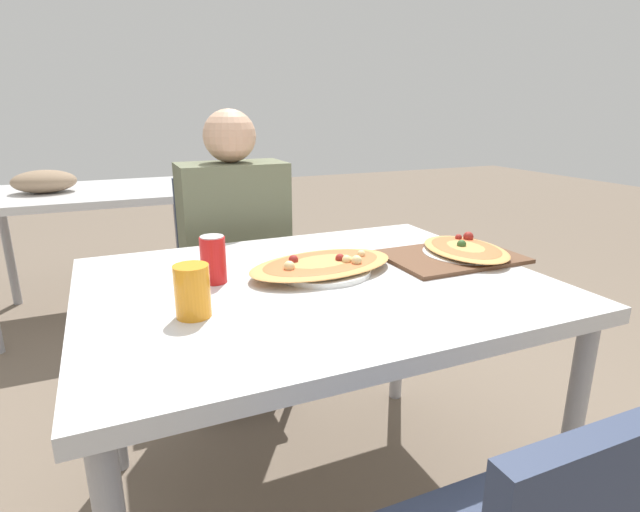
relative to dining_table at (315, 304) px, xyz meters
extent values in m
plane|color=#6B5B4C|center=(0.00, 0.00, -0.66)|extent=(14.00, 14.00, 0.00)
cube|color=silver|center=(0.00, 0.00, 0.05)|extent=(1.19, 0.93, 0.04)
cylinder|color=#99999E|center=(0.54, -0.41, -0.31)|extent=(0.05, 0.05, 0.69)
cylinder|color=#99999E|center=(-0.54, 0.41, -0.31)|extent=(0.05, 0.05, 0.69)
cylinder|color=#99999E|center=(0.54, 0.41, -0.31)|extent=(0.05, 0.05, 0.69)
cube|color=#2D3851|center=(-0.04, 0.73, -0.21)|extent=(0.40, 0.40, 0.04)
cube|color=#2D3851|center=(-0.04, 0.91, 0.02)|extent=(0.38, 0.03, 0.42)
cylinder|color=#38383D|center=(0.13, 0.56, -0.44)|extent=(0.03, 0.03, 0.43)
cylinder|color=#38383D|center=(-0.21, 0.56, -0.44)|extent=(0.03, 0.03, 0.43)
cylinder|color=#38383D|center=(0.13, 0.90, -0.44)|extent=(0.03, 0.03, 0.43)
cylinder|color=#38383D|center=(-0.21, 0.90, -0.44)|extent=(0.03, 0.03, 0.43)
cylinder|color=#2D2D38|center=(0.05, 0.61, -0.42)|extent=(0.10, 0.10, 0.47)
cylinder|color=#2D2D38|center=(-0.13, 0.61, -0.42)|extent=(0.10, 0.10, 0.47)
cube|color=#60664C|center=(-0.04, 0.70, 0.06)|extent=(0.40, 0.22, 0.50)
sphere|color=tan|center=(-0.04, 0.70, 0.41)|extent=(0.19, 0.19, 0.19)
cylinder|color=white|center=(0.04, 0.05, 0.08)|extent=(0.27, 0.27, 0.01)
ellipsoid|color=tan|center=(0.04, 0.05, 0.09)|extent=(0.46, 0.31, 0.02)
ellipsoid|color=#D16033|center=(0.04, 0.05, 0.10)|extent=(0.38, 0.25, 0.01)
sphere|color=beige|center=(-0.06, 0.02, 0.11)|extent=(0.03, 0.03, 0.03)
sphere|color=beige|center=(0.17, 0.06, 0.11)|extent=(0.02, 0.02, 0.02)
sphere|color=maroon|center=(-0.03, 0.08, 0.11)|extent=(0.03, 0.03, 0.03)
sphere|color=beige|center=(0.12, 0.00, 0.11)|extent=(0.03, 0.03, 0.03)
sphere|color=beige|center=(0.10, 0.02, 0.11)|extent=(0.03, 0.03, 0.03)
sphere|color=maroon|center=(0.09, 0.04, 0.11)|extent=(0.03, 0.03, 0.03)
cylinder|color=red|center=(-0.25, 0.09, 0.13)|extent=(0.07, 0.07, 0.12)
cylinder|color=silver|center=(-0.25, 0.09, 0.19)|extent=(0.06, 0.06, 0.00)
cylinder|color=orange|center=(-0.34, -0.11, 0.13)|extent=(0.08, 0.08, 0.12)
cube|color=brown|center=(0.46, 0.02, 0.07)|extent=(0.39, 0.28, 0.01)
cylinder|color=white|center=(0.51, 0.02, 0.08)|extent=(0.26, 0.26, 0.01)
ellipsoid|color=tan|center=(0.51, 0.02, 0.09)|extent=(0.26, 0.35, 0.02)
ellipsoid|color=#D16033|center=(0.51, 0.02, 0.10)|extent=(0.21, 0.29, 0.01)
sphere|color=maroon|center=(0.55, 0.10, 0.11)|extent=(0.02, 0.02, 0.02)
sphere|color=#335928|center=(0.50, 0.02, 0.11)|extent=(0.03, 0.03, 0.03)
sphere|color=maroon|center=(0.58, 0.09, 0.11)|extent=(0.03, 0.03, 0.03)
cube|color=silver|center=(-0.55, 1.88, 0.05)|extent=(1.10, 0.80, 0.04)
ellipsoid|color=#8C7259|center=(-0.77, 1.88, 0.13)|extent=(0.32, 0.24, 0.12)
cylinder|color=#99999E|center=(-0.05, 1.53, -0.31)|extent=(0.05, 0.05, 0.69)
cylinder|color=#99999E|center=(-1.05, 2.23, -0.31)|extent=(0.05, 0.05, 0.69)
cylinder|color=#99999E|center=(-0.05, 2.23, -0.31)|extent=(0.05, 0.05, 0.69)
camera|label=1|loc=(-0.49, -1.15, 0.51)|focal=28.00mm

